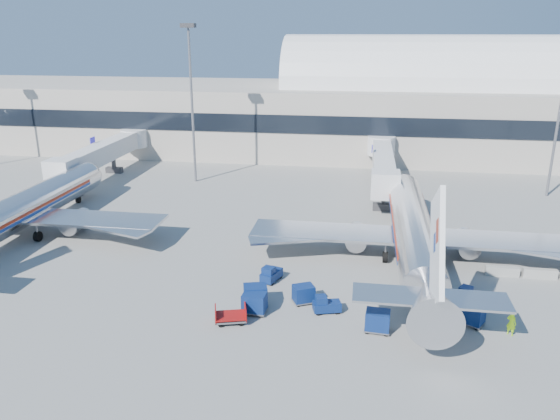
% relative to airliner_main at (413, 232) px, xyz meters
% --- Properties ---
extents(ground, '(260.00, 260.00, 0.00)m').
position_rel_airliner_main_xyz_m(ground, '(-10.00, -4.51, -2.93)').
color(ground, gray).
rests_on(ground, ground).
extents(terminal, '(170.00, 28.15, 21.00)m').
position_rel_airliner_main_xyz_m(terminal, '(-23.60, 51.46, 4.60)').
color(terminal, '#B2AA9E').
rests_on(terminal, ground).
extents(airliner_main, '(32.00, 37.26, 12.07)m').
position_rel_airliner_main_xyz_m(airliner_main, '(0.00, 0.00, 0.00)').
color(airliner_main, silver).
rests_on(airliner_main, ground).
extents(airliner_mid, '(32.00, 37.26, 12.07)m').
position_rel_airliner_main_xyz_m(airliner_mid, '(-42.00, 0.00, 0.00)').
color(airliner_mid, silver).
rests_on(airliner_mid, ground).
extents(jetbridge_near, '(4.40, 27.50, 6.25)m').
position_rel_airliner_main_xyz_m(jetbridge_near, '(-2.40, 26.30, 1.00)').
color(jetbridge_near, silver).
rests_on(jetbridge_near, ground).
extents(jetbridge_mid, '(4.40, 27.50, 6.25)m').
position_rel_airliner_main_xyz_m(jetbridge_mid, '(-44.40, 26.30, 1.00)').
color(jetbridge_mid, silver).
rests_on(jetbridge_mid, ground).
extents(mast_west, '(2.00, 1.20, 22.60)m').
position_rel_airliner_main_xyz_m(mast_west, '(-30.00, 25.49, 11.87)').
color(mast_west, slate).
rests_on(mast_west, ground).
extents(barrier_near, '(3.00, 0.55, 0.90)m').
position_rel_airliner_main_xyz_m(barrier_near, '(8.00, -2.51, -2.48)').
color(barrier_near, '#9E9E96').
rests_on(barrier_near, ground).
extents(barrier_mid, '(3.00, 0.55, 0.90)m').
position_rel_airliner_main_xyz_m(barrier_mid, '(11.30, -2.51, -2.48)').
color(barrier_mid, '#9E9E96').
rests_on(barrier_mid, ground).
extents(tug_lead, '(2.42, 1.66, 1.43)m').
position_rel_airliner_main_xyz_m(tug_lead, '(-7.61, -11.87, -2.27)').
color(tug_lead, '#0B2053').
rests_on(tug_lead, ground).
extents(tug_right, '(2.62, 2.24, 1.53)m').
position_rel_airliner_main_xyz_m(tug_right, '(4.06, -8.88, -2.23)').
color(tug_right, '#0B2053').
rests_on(tug_right, ground).
extents(tug_left, '(1.88, 2.59, 1.52)m').
position_rel_airliner_main_xyz_m(tug_left, '(-12.95, -6.90, -2.23)').
color(tug_left, '#0B2053').
rests_on(tug_left, ground).
extents(cart_train_a, '(2.17, 1.98, 1.55)m').
position_rel_airliner_main_xyz_m(cart_train_a, '(-9.55, -10.56, -2.10)').
color(cart_train_a, '#0B2053').
rests_on(cart_train_a, ground).
extents(cart_train_b, '(2.33, 2.00, 1.76)m').
position_rel_airliner_main_xyz_m(cart_train_b, '(-13.41, -11.62, -1.99)').
color(cart_train_b, '#0B2053').
rests_on(cart_train_b, ground).
extents(cart_train_c, '(2.05, 1.63, 1.71)m').
position_rel_airliner_main_xyz_m(cart_train_c, '(-13.23, -12.89, -2.02)').
color(cart_train_c, '#0B2053').
rests_on(cart_train_c, ground).
extents(cart_solo_near, '(2.00, 1.60, 1.66)m').
position_rel_airliner_main_xyz_m(cart_solo_near, '(-3.54, -14.24, -2.04)').
color(cart_solo_near, '#0B2053').
rests_on(cart_solo_near, ground).
extents(cart_solo_far, '(2.34, 2.18, 1.65)m').
position_rel_airliner_main_xyz_m(cart_solo_far, '(3.62, -12.08, -2.05)').
color(cart_solo_far, '#0B2053').
rests_on(cart_solo_far, ground).
extents(cart_open_red, '(2.79, 2.30, 0.65)m').
position_rel_airliner_main_xyz_m(cart_open_red, '(-14.75, -14.64, -2.46)').
color(cart_open_red, slate).
rests_on(cart_open_red, ground).
extents(ramp_worker, '(0.84, 0.80, 1.94)m').
position_rel_airliner_main_xyz_m(ramp_worker, '(6.24, -13.22, -1.96)').
color(ramp_worker, '#A0E718').
rests_on(ramp_worker, ground).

